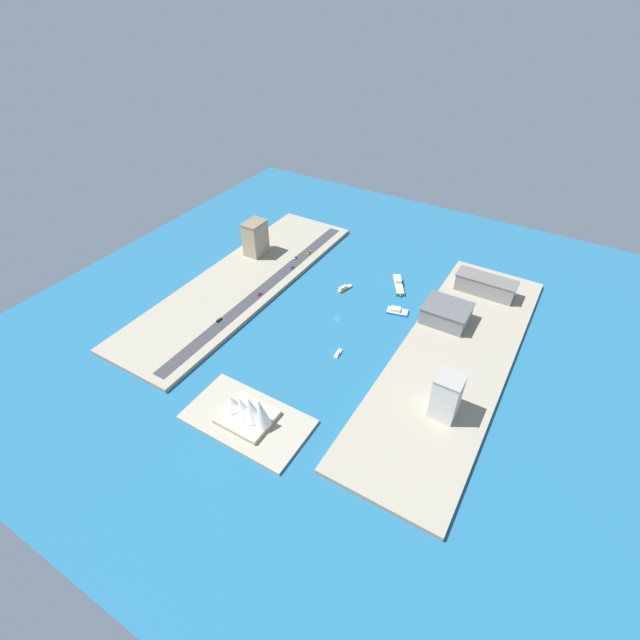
% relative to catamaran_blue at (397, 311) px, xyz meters
% --- Properties ---
extents(ground_plane, '(440.00, 440.00, 0.00)m').
position_rel_catamaran_blue_xyz_m(ground_plane, '(35.81, 29.00, -1.45)').
color(ground_plane, '#23668E').
extents(quay_west, '(70.00, 240.00, 3.22)m').
position_rel_catamaran_blue_xyz_m(quay_west, '(-53.19, 29.00, 0.16)').
color(quay_west, '#9E937F').
rests_on(quay_west, ground_plane).
extents(quay_east, '(70.00, 240.00, 3.22)m').
position_rel_catamaran_blue_xyz_m(quay_east, '(124.82, 29.00, 0.16)').
color(quay_east, '#9E937F').
rests_on(quay_east, ground_plane).
extents(peninsula_point, '(73.30, 40.85, 2.00)m').
position_rel_catamaran_blue_xyz_m(peninsula_point, '(33.38, 139.53, -0.45)').
color(peninsula_point, '#A89E89').
rests_on(peninsula_point, ground_plane).
extents(road_strip, '(9.94, 228.00, 0.15)m').
position_rel_catamaran_blue_xyz_m(road_strip, '(102.04, 29.00, 1.84)').
color(road_strip, '#38383D').
rests_on(road_strip, quay_east).
extents(catamaran_blue, '(17.82, 11.40, 4.06)m').
position_rel_catamaran_blue_xyz_m(catamaran_blue, '(0.00, 0.00, 0.00)').
color(catamaran_blue, blue).
rests_on(catamaran_blue, ground_plane).
extents(ferry_green_doubledeck, '(19.77, 27.94, 5.77)m').
position_rel_catamaran_blue_xyz_m(ferry_green_doubledeck, '(13.20, -32.74, 0.59)').
color(ferry_green_doubledeck, '#2D8C4C').
rests_on(ferry_green_doubledeck, ground_plane).
extents(sailboat_small_white, '(3.79, 10.06, 10.68)m').
position_rel_catamaran_blue_xyz_m(sailboat_small_white, '(15.69, 63.08, -0.55)').
color(sailboat_small_white, white).
rests_on(sailboat_small_white, ground_plane).
extents(water_taxi_orange, '(7.43, 15.13, 3.87)m').
position_rel_catamaran_blue_xyz_m(water_taxi_orange, '(48.33, -5.63, 0.03)').
color(water_taxi_orange, orange).
rests_on(water_taxi_orange, ground_plane).
extents(hotel_broad_white, '(15.22, 16.10, 29.37)m').
position_rel_catamaran_blue_xyz_m(hotel_broad_white, '(-62.59, 78.04, 16.49)').
color(hotel_broad_white, silver).
rests_on(hotel_broad_white, quay_west).
extents(apartment_midrise_tan, '(14.88, 20.80, 30.10)m').
position_rel_catamaran_blue_xyz_m(apartment_midrise_tan, '(140.25, -11.32, 16.85)').
color(apartment_midrise_tan, tan).
rests_on(apartment_midrise_tan, quay_east).
extents(warehouse_low_gray, '(32.79, 27.34, 13.28)m').
position_rel_catamaran_blue_xyz_m(warehouse_low_gray, '(-35.09, -5.45, 8.44)').
color(warehouse_low_gray, gray).
rests_on(warehouse_low_gray, quay_west).
extents(carpark_squat_concrete, '(46.13, 16.33, 13.92)m').
position_rel_catamaran_blue_xyz_m(carpark_squat_concrete, '(-49.85, -54.65, 8.76)').
color(carpark_squat_concrete, gray).
rests_on(carpark_squat_concrete, quay_west).
extents(hatchback_blue, '(1.99, 4.37, 1.54)m').
position_rel_catamaran_blue_xyz_m(hatchback_blue, '(99.47, -6.64, 2.68)').
color(hatchback_blue, black).
rests_on(hatchback_blue, road_strip).
extents(sedan_silver, '(1.92, 4.38, 1.60)m').
position_rel_catamaran_blue_xyz_m(sedan_silver, '(105.30, -20.67, 2.69)').
color(sedan_silver, black).
rests_on(sedan_silver, road_strip).
extents(taxi_yellow_cab, '(2.05, 4.98, 1.56)m').
position_rel_catamaran_blue_xyz_m(taxi_yellow_cab, '(100.30, -34.59, 2.70)').
color(taxi_yellow_cab, black).
rests_on(taxi_yellow_cab, road_strip).
extents(pickup_red, '(1.91, 4.52, 1.46)m').
position_rel_catamaran_blue_xyz_m(pickup_red, '(100.15, 38.68, 2.65)').
color(pickup_red, black).
rests_on(pickup_red, road_strip).
extents(suv_black, '(1.79, 5.06, 1.52)m').
position_rel_catamaran_blue_xyz_m(suv_black, '(105.78, 79.82, 2.68)').
color(suv_black, black).
rests_on(suv_black, road_strip).
extents(traffic_light_waterfront, '(0.36, 0.36, 6.50)m').
position_rel_catamaran_blue_xyz_m(traffic_light_waterfront, '(95.98, -13.78, 6.11)').
color(traffic_light_waterfront, black).
rests_on(traffic_light_waterfront, quay_east).
extents(opera_landmark, '(32.53, 26.09, 22.23)m').
position_rel_catamaran_blue_xyz_m(opera_landmark, '(31.81, 139.53, 8.05)').
color(opera_landmark, '#BCAD93').
rests_on(opera_landmark, peninsula_point).
extents(park_tree_cluster, '(13.43, 24.93, 8.90)m').
position_rel_catamaran_blue_xyz_m(park_tree_cluster, '(-41.60, -10.33, 7.34)').
color(park_tree_cluster, brown).
rests_on(park_tree_cluster, quay_west).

